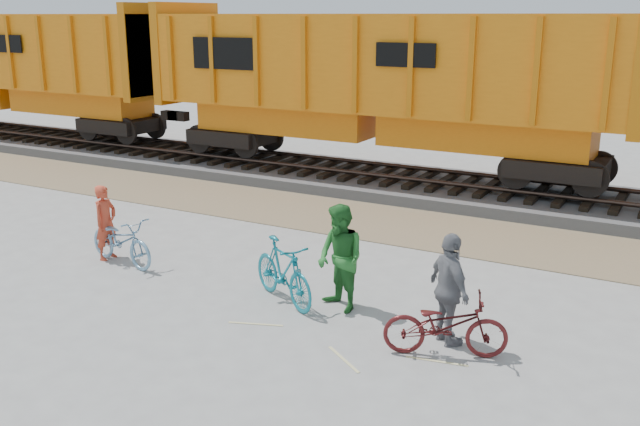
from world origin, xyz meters
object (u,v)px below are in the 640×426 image
(person_solo, at_px, (106,222))
(person_man, at_px, (340,258))
(hopper_car_left, at_px, (19,64))
(bicycle_maroon, at_px, (445,325))
(bicycle_blue, at_px, (121,241))
(hopper_car_center, at_px, (380,81))
(bicycle_teal, at_px, (283,272))
(person_woman, at_px, (449,289))

(person_solo, relative_size, person_man, 0.84)
(hopper_car_left, height_order, person_man, hopper_car_left)
(bicycle_maroon, bearing_deg, person_man, 48.07)
(bicycle_blue, relative_size, bicycle_maroon, 1.03)
(hopper_car_left, bearing_deg, hopper_car_center, 0.00)
(bicycle_maroon, bearing_deg, hopper_car_center, 7.63)
(hopper_car_left, distance_m, bicycle_teal, 19.51)
(hopper_car_center, height_order, person_man, hopper_car_center)
(bicycle_maroon, xyz_separation_m, person_woman, (-0.10, 0.40, 0.40))
(bicycle_maroon, relative_size, person_man, 0.99)
(hopper_car_left, bearing_deg, person_man, -25.22)
(hopper_car_center, bearing_deg, person_woman, -59.57)
(bicycle_blue, distance_m, bicycle_maroon, 7.00)
(person_solo, relative_size, person_woman, 0.88)
(hopper_car_center, height_order, bicycle_maroon, hopper_car_center)
(person_woman, bearing_deg, hopper_car_center, -17.59)
(hopper_car_center, height_order, bicycle_teal, hopper_car_center)
(bicycle_blue, relative_size, person_woman, 1.06)
(hopper_car_left, height_order, person_solo, hopper_car_left)
(bicycle_blue, xyz_separation_m, bicycle_maroon, (6.97, -0.68, -0.01))
(person_man, bearing_deg, hopper_car_left, -177.77)
(bicycle_blue, xyz_separation_m, person_solo, (-0.50, 0.10, 0.28))
(bicycle_teal, bearing_deg, hopper_car_left, 91.52)
(hopper_car_center, bearing_deg, person_man, -69.33)
(person_man, distance_m, person_woman, 2.05)
(hopper_car_center, bearing_deg, bicycle_blue, -100.53)
(bicycle_maroon, height_order, person_woman, person_woman)
(person_man, bearing_deg, bicycle_maroon, 7.70)
(person_solo, bearing_deg, bicycle_maroon, -99.40)
(hopper_car_left, height_order, hopper_car_center, same)
(bicycle_maroon, bearing_deg, bicycle_blue, 62.29)
(hopper_car_left, relative_size, person_woman, 8.06)
(hopper_car_left, distance_m, bicycle_maroon, 22.55)
(hopper_car_center, xyz_separation_m, bicycle_maroon, (5.36, -9.35, -2.53))
(hopper_car_left, height_order, bicycle_teal, hopper_car_left)
(bicycle_maroon, relative_size, person_solo, 1.17)
(person_solo, distance_m, person_woman, 7.38)
(hopper_car_center, relative_size, bicycle_teal, 7.53)
(bicycle_blue, relative_size, person_solo, 1.21)
(bicycle_teal, distance_m, person_solo, 4.37)
(hopper_car_left, xyz_separation_m, hopper_car_center, (15.00, 0.00, 0.00))
(person_man, relative_size, person_woman, 1.05)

